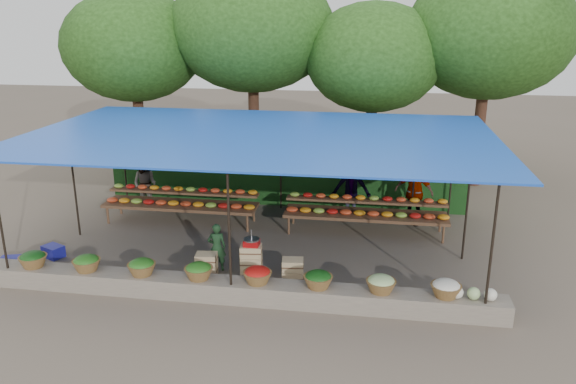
% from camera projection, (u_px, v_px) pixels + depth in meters
% --- Properties ---
extents(ground, '(60.00, 60.00, 0.00)m').
position_uv_depth(ground, '(261.00, 246.00, 13.85)').
color(ground, brown).
rests_on(ground, ground).
extents(stone_curb, '(10.60, 0.55, 0.40)m').
position_uv_depth(stone_curb, '(233.00, 290.00, 11.20)').
color(stone_curb, '#685D53').
rests_on(stone_curb, ground).
extents(stall_canopy, '(10.80, 6.60, 2.82)m').
position_uv_depth(stall_canopy, '(260.00, 139.00, 13.10)').
color(stall_canopy, black).
rests_on(stall_canopy, ground).
extents(produce_baskets, '(8.98, 0.58, 0.34)m').
position_uv_depth(produce_baskets, '(228.00, 273.00, 11.10)').
color(produce_baskets, brown).
rests_on(produce_baskets, stone_curb).
extents(netting_backdrop, '(10.60, 0.06, 2.50)m').
position_uv_depth(netting_backdrop, '(282.00, 165.00, 16.44)').
color(netting_backdrop, '#1F4E1B').
rests_on(netting_backdrop, ground).
extents(tree_row, '(16.51, 5.50, 7.12)m').
position_uv_depth(tree_row, '(312.00, 39.00, 18.09)').
color(tree_row, '#311A12').
rests_on(tree_row, ground).
extents(fruit_table_left, '(4.21, 0.95, 0.93)m').
position_uv_depth(fruit_table_left, '(181.00, 201.00, 15.31)').
color(fruit_table_left, '#472E1C').
rests_on(fruit_table_left, ground).
extents(fruit_table_right, '(4.21, 0.95, 0.93)m').
position_uv_depth(fruit_table_right, '(366.00, 210.00, 14.56)').
color(fruit_table_right, '#472E1C').
rests_on(fruit_table_right, ground).
extents(crate_counter, '(2.39, 0.39, 0.77)m').
position_uv_depth(crate_counter, '(250.00, 265.00, 12.05)').
color(crate_counter, tan).
rests_on(crate_counter, ground).
extents(weighing_scale, '(0.34, 0.34, 0.36)m').
position_uv_depth(weighing_scale, '(252.00, 242.00, 11.88)').
color(weighing_scale, '#AC0D10').
rests_on(weighing_scale, crate_counter).
extents(vendor_seated, '(0.46, 0.37, 1.11)m').
position_uv_depth(vendor_seated, '(217.00, 247.00, 12.38)').
color(vendor_seated, '#18361C').
rests_on(vendor_seated, ground).
extents(customer_left, '(0.81, 0.67, 1.51)m').
position_uv_depth(customer_left, '(145.00, 184.00, 16.29)').
color(customer_left, slate).
rests_on(customer_left, ground).
extents(customer_mid, '(1.14, 0.68, 1.74)m').
position_uv_depth(customer_mid, '(351.00, 188.00, 15.51)').
color(customer_mid, slate).
rests_on(customer_mid, ground).
extents(customer_right, '(1.13, 0.73, 1.78)m').
position_uv_depth(customer_right, '(414.00, 192.00, 15.11)').
color(customer_right, slate).
rests_on(customer_right, ground).
extents(blue_crate_front, '(0.60, 0.50, 0.31)m').
position_uv_depth(blue_crate_front, '(13.00, 264.00, 12.48)').
color(blue_crate_front, navy).
rests_on(blue_crate_front, ground).
extents(blue_crate_back, '(0.57, 0.50, 0.28)m').
position_uv_depth(blue_crate_back, '(53.00, 251.00, 13.18)').
color(blue_crate_back, navy).
rests_on(blue_crate_back, ground).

